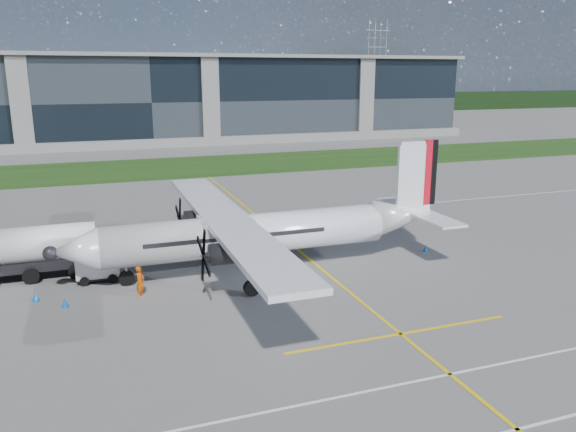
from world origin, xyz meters
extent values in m
plane|color=#5B5856|center=(0.00, 40.00, 0.00)|extent=(400.00, 400.00, 0.00)
cube|color=#173C10|center=(0.00, 48.00, 0.02)|extent=(400.00, 18.00, 0.04)
cube|color=black|center=(0.00, 80.00, 7.50)|extent=(120.00, 20.00, 15.00)
cube|color=black|center=(0.00, 140.00, 3.00)|extent=(400.00, 6.00, 6.00)
cube|color=yellow|center=(3.00, 10.00, 0.01)|extent=(0.20, 70.00, 0.01)
imported|color=#F25907|center=(-8.42, 3.08, 1.03)|extent=(0.95, 1.03, 2.06)
cone|color=#0A5FBA|center=(-12.43, 2.96, 0.25)|extent=(0.36, 0.36, 0.50)
cone|color=#0A5FBA|center=(-3.02, 18.57, 0.25)|extent=(0.36, 0.36, 0.50)
cone|color=#0A5FBA|center=(11.39, 4.80, 0.25)|extent=(0.36, 0.36, 0.50)
cone|color=#0A5FBA|center=(-13.99, 4.41, 0.25)|extent=(0.36, 0.36, 0.50)
camera|label=1|loc=(-10.52, -27.69, 12.27)|focal=35.00mm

